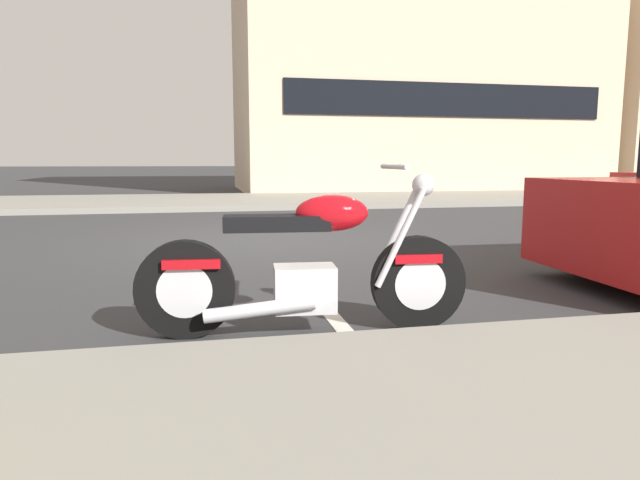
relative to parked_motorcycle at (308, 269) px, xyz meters
The scene contains 5 objects.
ground_plane 4.47m from the parked_motorcycle, 86.84° to the left, with size 260.00×260.00×0.00m, color #333335.
sidewalk_far_curb 16.97m from the parked_motorcycle, 43.81° to the left, with size 120.00×5.00×0.14m, color gray.
parking_stall_stripe 0.54m from the parked_motorcycle, 43.94° to the left, with size 0.12×2.20×0.01m, color silver.
parked_motorcycle is the anchor object (origin of this frame).
townhouse_far_uphill 20.71m from the parked_motorcycle, 67.59° to the left, with size 13.23×8.20×14.30m.
Camera 1 is at (-0.92, -7.97, 1.13)m, focal length 31.31 mm.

